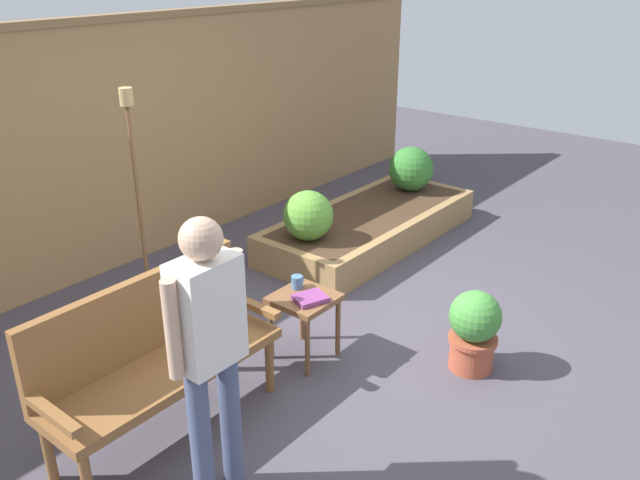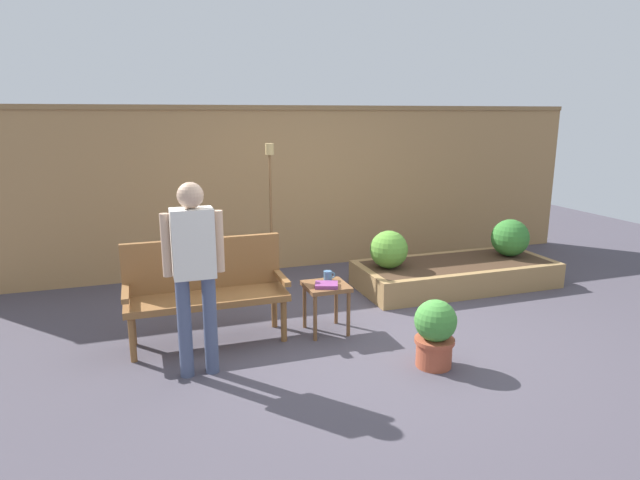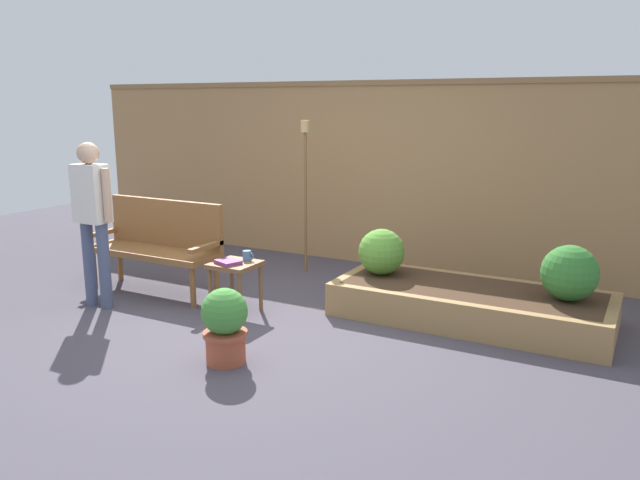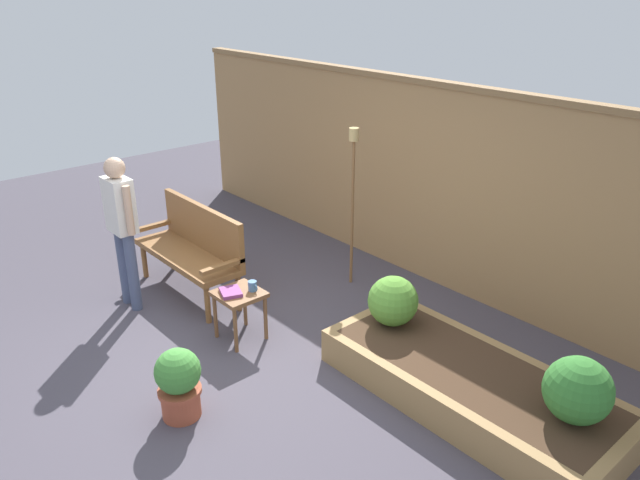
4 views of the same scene
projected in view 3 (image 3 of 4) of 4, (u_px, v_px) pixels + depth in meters
The scene contains 12 objects.
ground_plane at pixel (254, 330), 5.38m from camera, with size 14.00×14.00×0.00m, color #47424C.
fence_back at pixel (377, 173), 7.38m from camera, with size 8.40×0.14×2.16m.
garden_bench at pixel (158, 239), 6.40m from camera, with size 1.44×0.48×0.94m.
side_table at pixel (235, 271), 5.74m from camera, with size 0.40×0.40×0.48m.
cup_on_table at pixel (247, 256), 5.79m from camera, with size 0.12×0.08×0.09m.
book_on_table at pixel (228, 262), 5.67m from camera, with size 0.21×0.18×0.03m, color #7F3875.
potted_boxwood at pixel (225, 324), 4.65m from camera, with size 0.35×0.35×0.58m.
raised_planter_bed at pixel (470, 304), 5.59m from camera, with size 2.40×1.00×0.30m.
shrub_near_bench at pixel (381, 252), 5.96m from camera, with size 0.44×0.44×0.44m.
shrub_far_corner at pixel (570, 273), 5.17m from camera, with size 0.47×0.47×0.47m.
tiki_torch at pixel (305, 170), 6.98m from camera, with size 0.10×0.10×1.72m.
person_by_bench at pixel (92, 210), 5.80m from camera, with size 0.47×0.20×1.56m.
Camera 3 is at (2.93, -4.20, 1.92)m, focal length 35.18 mm.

